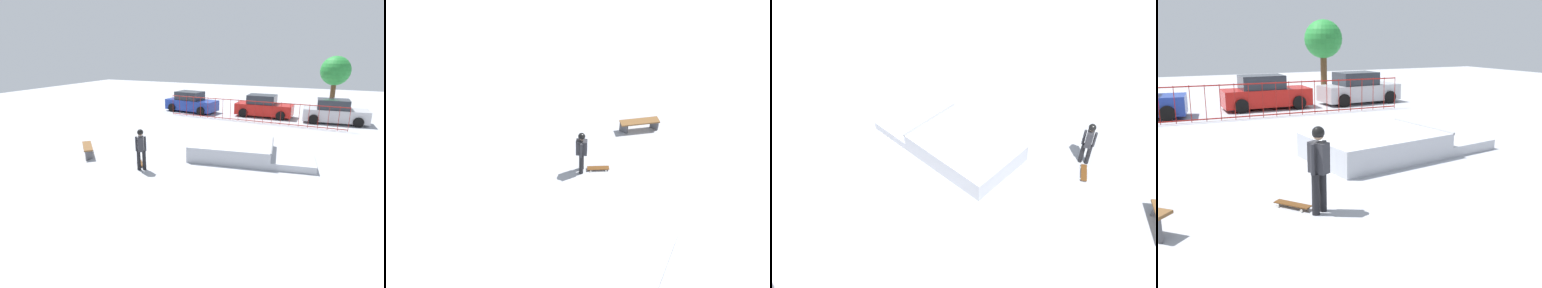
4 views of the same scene
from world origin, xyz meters
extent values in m
plane|color=#A8AAB2|center=(0.00, 0.00, 0.00)|extent=(60.00, 60.00, 0.00)
cube|color=#B0B3BB|center=(0.97, -0.23, 0.35)|extent=(3.93, 3.08, 0.70)
cube|color=#B0B3BB|center=(3.64, 0.16, 0.15)|extent=(2.15, 2.83, 0.30)
cylinder|color=gray|center=(2.75, 0.03, 0.70)|extent=(0.45, 2.59, 0.08)
cylinder|color=black|center=(-1.84, -3.24, 0.41)|extent=(0.15, 0.15, 0.82)
cylinder|color=black|center=(-2.04, -3.34, 0.41)|extent=(0.15, 0.15, 0.82)
cube|color=#2D2D33|center=(-1.94, -3.29, 1.12)|extent=(0.38, 0.44, 0.60)
cylinder|color=#2D2D33|center=(-1.79, -3.21, 1.12)|extent=(0.09, 0.09, 0.60)
cylinder|color=#2D2D33|center=(-2.09, -3.38, 1.12)|extent=(0.09, 0.09, 0.60)
sphere|color=tan|center=(-1.94, -3.29, 1.57)|extent=(0.22, 0.22, 0.22)
sphere|color=black|center=(-1.94, -3.29, 1.60)|extent=(0.25, 0.25, 0.25)
cube|color=#593314|center=(-2.34, -2.83, 0.08)|extent=(0.65, 0.76, 0.02)
cylinder|color=silver|center=(-2.08, -2.98, 0.03)|extent=(0.06, 0.06, 0.06)
cylinder|color=silver|center=(-2.26, -3.12, 0.03)|extent=(0.06, 0.06, 0.06)
cylinder|color=silver|center=(-2.42, -2.54, 0.03)|extent=(0.06, 0.06, 0.06)
cylinder|color=silver|center=(-2.60, -2.68, 0.03)|extent=(0.06, 0.06, 0.06)
cube|color=#4C4C51|center=(-4.80, -3.20, 0.21)|extent=(0.08, 0.36, 0.42)
camera|label=1|loc=(4.81, -13.42, 4.73)|focal=29.04mm
camera|label=2|loc=(6.02, 2.22, 9.42)|focal=34.71mm
camera|label=3|loc=(-7.03, 6.25, 9.75)|focal=36.34mm
camera|label=4|loc=(-4.80, -10.66, 3.33)|focal=40.45mm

